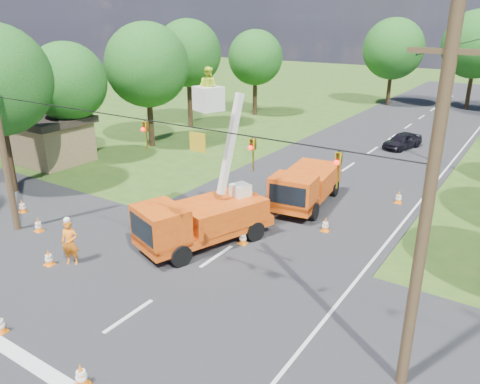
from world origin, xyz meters
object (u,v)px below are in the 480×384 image
Objects in this scene: second_truck at (305,186)px; tree_left_c at (67,82)px; bucket_truck at (202,211)px; pole_left at (1,137)px; tree_left_f at (255,58)px; traffic_cone_6 at (22,206)px; tree_far_b at (477,44)px; traffic_cone_2 at (243,237)px; traffic_cone_1 at (81,375)px; traffic_cone_5 at (38,225)px; traffic_cone_3 at (325,225)px; traffic_cone_7 at (399,197)px; tree_left_d at (147,65)px; tree_far_a at (393,49)px; traffic_cone_4 at (49,258)px; shed at (48,138)px; ground_worker at (70,243)px; traffic_cone_8 at (227,194)px; distant_car at (402,141)px; pole_right_near at (426,213)px; tree_left_e at (188,53)px.

tree_left_c is at bearing 177.20° from second_truck.
bucket_truck is 9.52m from pole_left.
traffic_cone_6 is at bearing -82.78° from tree_left_f.
traffic_cone_2 is at bearing -93.86° from tree_far_b.
traffic_cone_5 is at bearing 151.04° from traffic_cone_1.
traffic_cone_3 is at bearing 66.32° from bucket_truck.
tree_left_d reaches higher than traffic_cone_7.
traffic_cone_2 is 0.08× the size of tree_left_d.
tree_left_c is at bearing 141.87° from traffic_cone_1.
traffic_cone_1 and traffic_cone_7 have the same top height.
traffic_cone_4 is at bearing -90.33° from tree_far_a.
bucket_truck is 1.39× the size of shed.
traffic_cone_8 is at bearing 55.13° from ground_worker.
distant_car is 24.59m from tree_left_c.
pole_right_near is at bearing -1.02° from bucket_truck.
bucket_truck is at bearing -145.77° from traffic_cone_2.
traffic_cone_4 is 26.71m from tree_left_e.
bucket_truck is at bearing 24.09° from ground_worker.
pole_right_near reaches higher than ground_worker.
traffic_cone_2 and traffic_cone_5 have the same top height.
tree_far_b is at bearing 96.97° from pole_right_near.
pole_left is at bearing -79.98° from tree_left_f.
traffic_cone_3 is at bearing -77.51° from tree_far_a.
tree_far_b reaches higher than traffic_cone_4.
second_truck is 0.66× the size of tree_left_d.
tree_left_d is 0.90× the size of tree_far_b.
tree_left_f reaches higher than traffic_cone_8.
shed is 22.60m from tree_left_f.
second_truck is 1.65× the size of distant_car.
traffic_cone_6 is 0.08× the size of pole_left.
second_truck is at bearing 63.39° from traffic_cone_4.
distant_car is at bearing 101.93° from bucket_truck.
second_truck is at bearing 22.25° from traffic_cone_8.
ground_worker is 0.35× the size of shed.
traffic_cone_2 is at bearing 46.91° from traffic_cone_4.
traffic_cone_7 is at bearing 28.92° from ground_worker.
shed is 0.60× the size of tree_left_d.
tree_left_d reaches higher than traffic_cone_2.
traffic_cone_3 is (1.15, -17.03, -0.27)m from distant_car.
tree_left_c is 0.86× the size of tree_left_e.
traffic_cone_8 is at bearing 58.57° from traffic_cone_5.
bucket_truck is at bearing 23.56° from pole_left.
tree_far_b reaches higher than shed.
shed is at bearing -119.58° from tree_far_b.
second_truck is 14.73m from pole_left.
traffic_cone_1 and traffic_cone_6 have the same top height.
traffic_cone_2 is 1.00× the size of traffic_cone_4.
shed is 0.58× the size of tree_left_e.
ground_worker is at bearing 143.95° from traffic_cone_1.
traffic_cone_3 is (3.97, 4.23, -1.25)m from bucket_truck.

